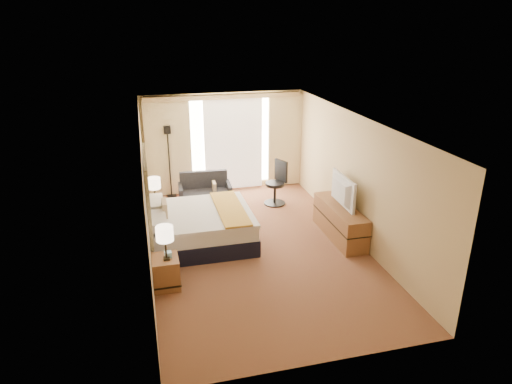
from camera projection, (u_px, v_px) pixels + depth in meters
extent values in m
cube|color=#54181A|center=(256.00, 246.00, 9.34)|extent=(4.20, 7.00, 0.02)
cube|color=white|center=(256.00, 121.00, 8.41)|extent=(4.20, 7.00, 0.02)
cube|color=tan|center=(224.00, 142.00, 12.04)|extent=(4.20, 0.02, 2.60)
cube|color=tan|center=(325.00, 281.00, 5.71)|extent=(4.20, 0.02, 2.60)
cube|color=tan|center=(146.00, 196.00, 8.39)|extent=(0.02, 7.00, 2.60)
cube|color=tan|center=(355.00, 178.00, 9.36)|extent=(0.02, 7.00, 2.60)
cube|color=black|center=(148.00, 193.00, 8.59)|extent=(0.06, 1.85, 1.50)
cube|color=brown|center=(166.00, 272.00, 7.86)|extent=(0.45, 0.52, 0.55)
cube|color=brown|center=(159.00, 215.00, 10.13)|extent=(0.45, 0.52, 0.55)
cube|color=brown|center=(340.00, 221.00, 9.63)|extent=(0.50, 1.80, 0.70)
cube|color=white|center=(233.00, 141.00, 12.07)|extent=(2.30, 0.02, 2.30)
cube|color=#F7E6AE|center=(168.00, 148.00, 11.61)|extent=(1.15, 0.09, 2.50)
cube|color=#F7E6AE|center=(285.00, 141.00, 12.32)|extent=(0.90, 0.09, 2.50)
cube|color=white|center=(233.00, 143.00, 12.05)|extent=(1.55, 0.04, 2.50)
cube|color=tan|center=(224.00, 97.00, 11.46)|extent=(4.00, 0.16, 0.12)
cube|color=black|center=(202.00, 235.00, 9.44)|extent=(2.05, 1.85, 0.34)
cube|color=silver|center=(201.00, 221.00, 9.33)|extent=(2.00, 1.80, 0.29)
cube|color=silver|center=(204.00, 213.00, 9.29)|extent=(1.87, 1.87, 0.07)
cube|color=gold|center=(230.00, 208.00, 9.39)|extent=(0.54, 1.87, 0.04)
cube|color=silver|center=(159.00, 221.00, 8.63)|extent=(0.27, 0.76, 0.18)
cube|color=silver|center=(157.00, 204.00, 9.44)|extent=(0.27, 0.76, 0.18)
cube|color=beige|center=(165.00, 209.00, 9.05)|extent=(0.10, 0.41, 0.35)
cube|color=#5B1A1A|center=(205.00, 201.00, 11.36)|extent=(1.31, 0.75, 0.23)
cube|color=#2E2F33|center=(205.00, 194.00, 11.25)|extent=(1.21, 0.61, 0.15)
cube|color=#2E2F33|center=(204.00, 181.00, 11.46)|extent=(1.19, 0.19, 0.50)
cube|color=#2E2F33|center=(181.00, 194.00, 11.17)|extent=(0.12, 0.69, 0.41)
cube|color=#2E2F33|center=(229.00, 191.00, 11.39)|extent=(0.12, 0.69, 0.41)
cube|color=beige|center=(214.00, 188.00, 11.24)|extent=(0.09, 0.32, 0.29)
cube|color=black|center=(172.00, 195.00, 11.99)|extent=(0.24, 0.24, 0.03)
cylinder|color=black|center=(170.00, 164.00, 11.69)|extent=(0.03, 0.03, 1.66)
cube|color=black|center=(167.00, 130.00, 11.36)|extent=(0.17, 0.17, 0.19)
cylinder|color=black|center=(275.00, 203.00, 11.47)|extent=(0.54, 0.54, 0.03)
cylinder|color=black|center=(275.00, 193.00, 11.37)|extent=(0.06, 0.06, 0.48)
cylinder|color=black|center=(275.00, 184.00, 11.29)|extent=(0.47, 0.47, 0.08)
cube|color=black|center=(281.00, 171.00, 11.29)|extent=(0.22, 0.41, 0.54)
cube|color=black|center=(167.00, 259.00, 7.70)|extent=(0.10, 0.10, 0.04)
cylinder|color=black|center=(166.00, 248.00, 7.63)|extent=(0.03, 0.03, 0.37)
cylinder|color=beige|center=(165.00, 234.00, 7.54)|extent=(0.29, 0.29, 0.25)
cube|color=black|center=(156.00, 202.00, 10.04)|extent=(0.10, 0.10, 0.04)
cylinder|color=black|center=(155.00, 194.00, 9.97)|extent=(0.03, 0.03, 0.35)
cylinder|color=beige|center=(154.00, 183.00, 9.88)|extent=(0.28, 0.28, 0.24)
cube|color=#89B9D4|center=(168.00, 255.00, 7.77)|extent=(0.13, 0.13, 0.10)
cube|color=black|center=(163.00, 204.00, 9.91)|extent=(0.21, 0.18, 0.08)
imported|color=black|center=(338.00, 191.00, 9.45)|extent=(0.17, 1.12, 0.64)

